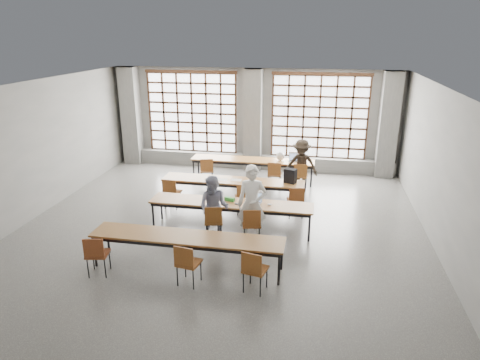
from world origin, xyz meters
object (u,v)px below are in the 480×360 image
chair_back_mid (275,172)px  student_male (252,204)px  chair_near_mid (187,261)px  chair_near_right (254,267)px  red_pouch (98,252)px  chair_mid_right (296,199)px  plastic_bag (280,156)px  chair_mid_centre (244,195)px  mouse (270,205)px  chair_front_right (252,222)px  student_female (214,208)px  chair_front_left (214,219)px  chair_back_left (207,168)px  chair_near_left (96,252)px  desk_row_a (252,161)px  desk_row_c (231,205)px  desk_row_b (233,182)px  backpack (290,176)px  phone (237,204)px  student_back (301,165)px  chair_mid_left (171,190)px  laptop_front (254,200)px  green_box (230,199)px  chair_back_right (301,174)px  laptop_back (294,159)px  desk_row_d (187,239)px

chair_back_mid → student_male: student_male is taller
chair_near_mid → chair_near_right: (1.30, 0.00, 0.00)m
chair_back_mid → red_pouch: bearing=-117.7°
chair_mid_right → plastic_bag: plastic_bag is taller
chair_mid_centre → mouse: (0.82, -1.04, 0.21)m
chair_near_right → plastic_bag: (-0.13, 6.38, 0.34)m
chair_front_right → student_female: size_ratio=0.57×
chair_front_left → plastic_bag: bearing=75.8°
chair_back_left → chair_near_left: bearing=-97.5°
chair_back_left → student_male: (2.04, -3.62, 0.39)m
desk_row_a → desk_row_c: 3.74m
desk_row_b → student_male: (0.89, -2.14, 0.26)m
chair_back_mid → backpack: bearing=-68.0°
desk_row_b → chair_near_mid: 4.23m
student_male → chair_front_right: bearing=-86.4°
chair_back_left → student_female: bearing=-72.5°
phone → red_pouch: (-2.39, -2.41, -0.24)m
student_back → desk_row_c: bearing=-103.7°
chair_mid_left → red_pouch: size_ratio=4.40×
student_back → plastic_bag: (-0.70, 0.55, 0.08)m
student_female → mouse: size_ratio=15.72×
laptop_front → green_box: bearing=-177.3°
chair_back_right → chair_front_right: same height
chair_back_left → chair_back_mid: size_ratio=1.00×
desk_row_c → laptop_back: bearing=71.6°
student_female → student_back: 4.17m
chair_near_right → chair_near_mid: bearing=-180.0°
chair_back_left → desk_row_a: bearing=24.4°
chair_mid_centre → student_back: 2.64m
desk_row_a → chair_near_right: chair_near_right is taller
desk_row_a → chair_mid_right: 3.16m
phone → backpack: (1.13, 1.79, 0.19)m
student_male → student_female: 0.91m
desk_row_d → red_pouch: bearing=-162.1°
laptop_back → mouse: bearing=-94.9°
chair_back_mid → chair_front_left: same height
chair_back_right → plastic_bag: bearing=135.8°
desk_row_a → chair_near_left: bearing=-108.6°
desk_row_c → chair_mid_right: (1.53, 1.01, -0.13)m
desk_row_b → chair_front_right: 2.45m
desk_row_d → student_female: bearing=81.8°
laptop_back → student_male: bearing=-98.9°
desk_row_a → chair_front_left: bearing=-92.9°
chair_back_right → student_female: (-1.84, -3.61, 0.23)m
desk_row_a → chair_back_left: bearing=-155.6°
chair_back_mid → student_female: size_ratio=0.57×
chair_mid_right → student_female: (-1.83, -1.51, 0.23)m
backpack → red_pouch: backpack is taller
desk_row_d → chair_near_mid: bearing=-73.4°
chair_back_right → mouse: chair_back_right is taller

